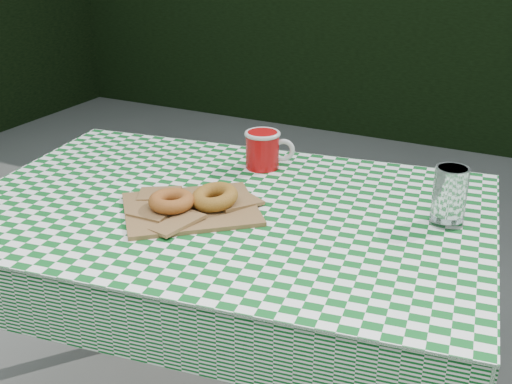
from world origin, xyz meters
TOP-DOWN VIEW (x-y plane):
  - table at (-0.04, -0.01)m, footprint 1.29×0.95m
  - tablecloth at (-0.04, -0.01)m, footprint 1.31×0.97m
  - paper_bag at (-0.09, -0.07)m, footprint 0.38×0.37m
  - bagel_front at (-0.12, -0.10)m, footprint 0.11×0.11m
  - bagel_back at (-0.05, -0.04)m, footprint 0.15×0.15m
  - coffee_mug at (-0.07, 0.25)m, footprint 0.24×0.24m
  - drinking_glass at (0.44, 0.13)m, footprint 0.08×0.08m

SIDE VIEW (x-z plane):
  - table at x=-0.04m, z-range 0.00..0.75m
  - tablecloth at x=-0.04m, z-range 0.75..0.76m
  - paper_bag at x=-0.09m, z-range 0.76..0.77m
  - bagel_front at x=-0.12m, z-range 0.77..0.80m
  - bagel_back at x=-0.05m, z-range 0.77..0.81m
  - coffee_mug at x=-0.07m, z-range 0.76..0.86m
  - drinking_glass at x=0.44m, z-range 0.76..0.89m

